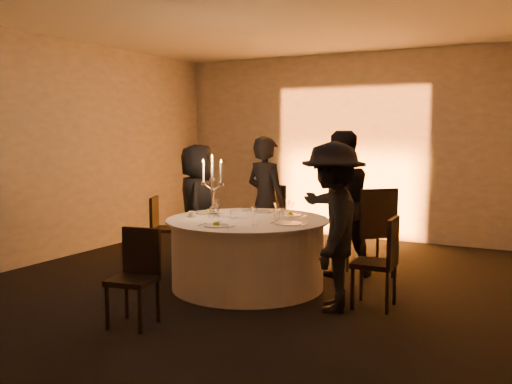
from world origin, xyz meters
The scene contains 33 objects.
floor centered at (0.00, 0.00, 0.00)m, with size 7.00×7.00×0.00m, color black.
ceiling centered at (0.00, 0.00, 3.00)m, with size 7.00×7.00×0.00m, color silver.
wall_back centered at (0.00, 3.50, 1.50)m, with size 7.00×7.00×0.00m, color #9F9B94.
wall_left centered at (-3.00, 0.00, 1.50)m, with size 7.00×7.00×0.00m, color #9F9B94.
uplighter_fixture centered at (0.00, 3.20, 0.05)m, with size 0.25×0.12×0.10m, color black.
banquet_table centered at (0.00, 0.00, 0.38)m, with size 1.80×1.80×0.77m.
chair_left centered at (-1.73, 0.72, 0.47)m, with size 0.49×0.49×0.85m.
chair_back_left centered at (-0.45, 1.72, 0.57)m, with size 0.53×0.53×1.00m.
chair_back_right centered at (1.11, 1.09, 0.61)m, with size 0.66×0.66×1.07m.
chair_right centered at (1.53, -0.07, 0.51)m, with size 0.42×0.41×0.91m.
chair_front centered at (-0.29, -1.54, 0.48)m, with size 0.44×0.44×0.86m.
guest_left centered at (-1.04, 0.56, 0.79)m, with size 0.77×0.50×1.57m, color black.
guest_back_left centered at (-0.30, 1.04, 0.84)m, with size 0.61×0.40×1.67m, color black.
guest_back_right centered at (0.72, 0.97, 0.87)m, with size 0.85×0.66×1.74m, color black.
guest_right centered at (1.12, -0.33, 0.82)m, with size 1.06×0.61×1.64m, color black.
plate_left centered at (-0.61, 0.15, 0.79)m, with size 0.36×0.29×0.08m.
plate_back_left centered at (-0.14, 0.52, 0.78)m, with size 0.36×0.29×0.01m.
plate_back_right centered at (0.33, 0.42, 0.79)m, with size 0.35×0.27×0.08m.
plate_right centered at (0.55, -0.12, 0.78)m, with size 0.36×0.29×0.01m.
plate_front centered at (-0.03, -0.60, 0.79)m, with size 0.36×0.25×0.08m.
coffee_cup centered at (-0.63, -0.17, 0.80)m, with size 0.11×0.11×0.07m.
candelabra centered at (-0.47, 0.03, 1.02)m, with size 0.30×0.14×0.71m.
wine_glass_a centered at (-0.44, 0.06, 0.91)m, with size 0.07×0.07×0.19m.
wine_glass_b centered at (0.26, -0.33, 0.91)m, with size 0.07×0.07×0.19m.
wine_glass_c centered at (0.33, 0.05, 0.91)m, with size 0.07×0.07×0.19m.
wine_glass_d centered at (-0.38, -0.01, 0.91)m, with size 0.07×0.07×0.19m.
wine_glass_e centered at (0.33, 0.36, 0.91)m, with size 0.07×0.07×0.19m.
wine_glass_f centered at (0.44, 0.21, 0.91)m, with size 0.07×0.07×0.19m.
wine_glass_g centered at (-0.16, -0.35, 0.91)m, with size 0.07×0.07×0.19m.
tumbler_a centered at (-0.17, -0.04, 0.82)m, with size 0.07×0.07×0.09m, color silver.
tumbler_b centered at (0.24, 0.35, 0.82)m, with size 0.07×0.07×0.09m, color silver.
tumbler_c centered at (0.29, 0.15, 0.82)m, with size 0.07×0.07×0.09m, color silver.
tumbler_d centered at (-0.39, -0.13, 0.82)m, with size 0.07×0.07×0.09m, color silver.
Camera 1 is at (3.00, -5.47, 1.72)m, focal length 40.00 mm.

